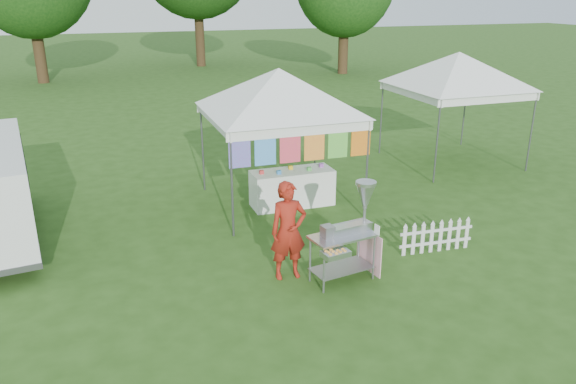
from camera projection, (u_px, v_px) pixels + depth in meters
name	position (u px, v px, depth m)	size (l,w,h in m)	color
ground	(345.00, 272.00, 9.56)	(120.00, 120.00, 0.00)	#274814
canopy_main	(279.00, 69.00, 11.64)	(4.24, 4.24, 3.45)	#59595E
canopy_right	(460.00, 52.00, 14.69)	(4.24, 4.24, 3.45)	#59595E
donut_cart	(352.00, 225.00, 9.05)	(1.19, 0.97, 1.64)	gray
vendor	(288.00, 231.00, 9.13)	(0.61, 0.40, 1.67)	maroon
picket_fence	(436.00, 237.00, 10.21)	(1.44, 0.13, 0.56)	silver
display_table	(292.00, 188.00, 12.41)	(1.80, 0.70, 0.80)	white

